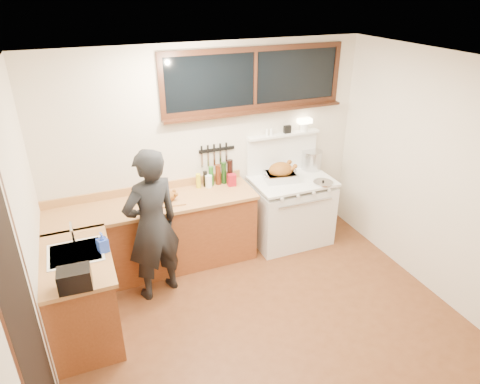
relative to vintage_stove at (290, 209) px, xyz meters
name	(u,v)px	position (x,y,z in m)	size (l,w,h in m)	color
ground_plane	(267,327)	(-1.00, -1.41, -0.48)	(4.00, 3.50, 0.02)	#572D17
room_shell	(272,181)	(-1.00, -1.41, 1.18)	(4.10, 3.60, 2.65)	beige
counter_back	(156,235)	(-1.80, 0.04, -0.01)	(2.44, 0.64, 1.00)	brown
counter_left	(82,296)	(-2.70, -0.79, -0.02)	(0.64, 1.09, 0.90)	brown
sink_unit	(76,258)	(-2.68, -0.71, 0.38)	(0.50, 0.45, 0.37)	white
vintage_stove	(290,209)	(0.00, 0.00, 0.00)	(1.02, 0.74, 1.59)	white
back_window	(255,86)	(-0.40, 0.31, 1.60)	(2.32, 0.13, 0.77)	black
left_doorway	(31,341)	(-2.99, -1.96, 0.62)	(0.02, 1.04, 2.17)	black
knife_strip	(216,151)	(-0.92, 0.32, 0.84)	(0.46, 0.03, 0.28)	black
man	(152,226)	(-1.90, -0.43, 0.40)	(0.73, 0.60, 1.73)	black
soap_bottle	(102,242)	(-2.43, -0.78, 0.53)	(0.11, 0.12, 0.20)	blue
toaster	(75,279)	(-2.70, -1.24, 0.52)	(0.27, 0.20, 0.18)	black
cutting_board	(168,198)	(-1.63, -0.02, 0.48)	(0.40, 0.31, 0.14)	#B57D47
roast_turkey	(281,173)	(-0.15, 0.04, 0.53)	(0.45, 0.36, 0.24)	silver
stockpot	(312,160)	(0.41, 0.21, 0.56)	(0.36, 0.36, 0.25)	silver
saucepan	(290,172)	(0.02, 0.10, 0.49)	(0.15, 0.27, 0.11)	silver
pot_lid	(323,183)	(0.30, -0.26, 0.44)	(0.33, 0.33, 0.04)	silver
coffee_tin	(232,180)	(-0.79, 0.12, 0.51)	(0.11, 0.09, 0.15)	maroon
pitcher	(209,181)	(-1.07, 0.18, 0.51)	(0.11, 0.11, 0.16)	white
bottle_cluster	(218,175)	(-0.93, 0.22, 0.56)	(0.48, 0.07, 0.30)	black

